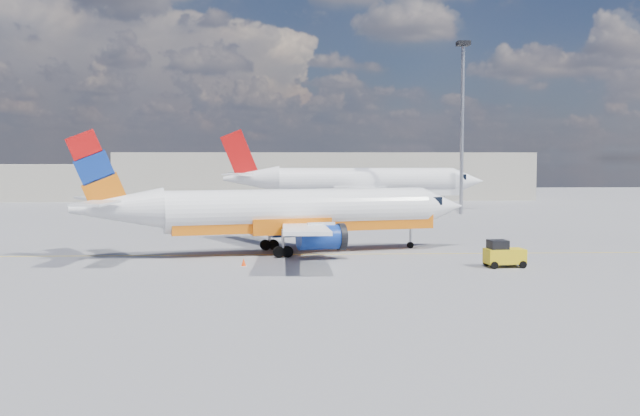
{
  "coord_description": "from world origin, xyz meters",
  "views": [
    {
      "loc": [
        -1.71,
        -48.75,
        7.04
      ],
      "look_at": [
        0.71,
        1.81,
        3.5
      ],
      "focal_mm": 40.0,
      "sensor_mm": 36.0,
      "label": 1
    }
  ],
  "objects_px": {
    "gse_tug": "(503,254)",
    "traffic_cone": "(244,262)",
    "second_jet": "(358,183)",
    "main_jet": "(287,212)"
  },
  "relations": [
    {
      "from": "main_jet",
      "to": "second_jet",
      "type": "height_order",
      "value": "second_jet"
    },
    {
      "from": "gse_tug",
      "to": "traffic_cone",
      "type": "relative_size",
      "value": 4.88
    },
    {
      "from": "second_jet",
      "to": "traffic_cone",
      "type": "xyz_separation_m",
      "value": [
        -12.67,
        -50.72,
        -3.4
      ]
    },
    {
      "from": "second_jet",
      "to": "traffic_cone",
      "type": "distance_m",
      "value": 52.39
    },
    {
      "from": "second_jet",
      "to": "traffic_cone",
      "type": "height_order",
      "value": "second_jet"
    },
    {
      "from": "main_jet",
      "to": "traffic_cone",
      "type": "relative_size",
      "value": 56.52
    },
    {
      "from": "main_jet",
      "to": "traffic_cone",
      "type": "xyz_separation_m",
      "value": [
        -2.85,
        -6.36,
        -2.78
      ]
    },
    {
      "from": "main_jet",
      "to": "gse_tug",
      "type": "xyz_separation_m",
      "value": [
        13.97,
        -7.45,
        -2.2
      ]
    },
    {
      "from": "traffic_cone",
      "to": "second_jet",
      "type": "bearing_deg",
      "value": 75.98
    },
    {
      "from": "main_jet",
      "to": "second_jet",
      "type": "xyz_separation_m",
      "value": [
        9.82,
        44.36,
        0.62
      ]
    }
  ]
}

